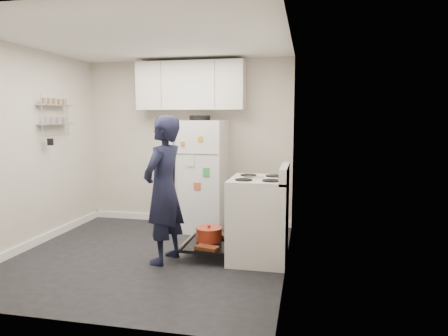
% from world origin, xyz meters
% --- Properties ---
extents(room, '(3.21, 3.21, 2.51)m').
position_xyz_m(room, '(-0.03, 0.03, 1.21)').
color(room, black).
rests_on(room, ground).
extents(electric_range, '(0.66, 0.76, 1.10)m').
position_xyz_m(electric_range, '(1.26, 0.15, 0.47)').
color(electric_range, silver).
rests_on(electric_range, ground).
extents(open_oven_door, '(0.55, 0.71, 0.24)m').
position_xyz_m(open_oven_door, '(0.67, 0.18, 0.20)').
color(open_oven_door, black).
rests_on(open_oven_door, ground).
extents(refrigerator, '(0.72, 0.74, 1.67)m').
position_xyz_m(refrigerator, '(0.28, 1.25, 0.80)').
color(refrigerator, white).
rests_on(refrigerator, ground).
extents(upper_cabinets, '(1.60, 0.33, 0.70)m').
position_xyz_m(upper_cabinets, '(0.10, 1.43, 2.10)').
color(upper_cabinets, silver).
rests_on(upper_cabinets, room).
extents(wall_shelf_rack, '(0.14, 0.60, 0.61)m').
position_xyz_m(wall_shelf_rack, '(-1.52, 0.49, 1.68)').
color(wall_shelf_rack, '#B2B2B7').
rests_on(wall_shelf_rack, room).
extents(person, '(0.52, 0.68, 1.66)m').
position_xyz_m(person, '(0.24, -0.14, 0.83)').
color(person, black).
rests_on(person, ground).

